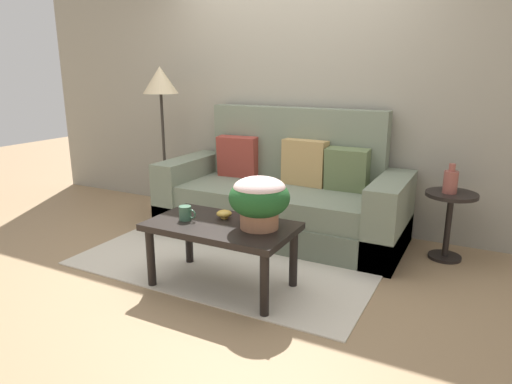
{
  "coord_description": "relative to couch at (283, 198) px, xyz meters",
  "views": [
    {
      "loc": [
        1.77,
        -3.03,
        1.5
      ],
      "look_at": [
        0.17,
        0.05,
        0.56
      ],
      "focal_mm": 31.77,
      "sensor_mm": 36.0,
      "label": 1
    }
  ],
  "objects": [
    {
      "name": "coffee_table",
      "position": [
        0.08,
        -1.21,
        0.06
      ],
      "size": [
        1.02,
        0.58,
        0.48
      ],
      "color": "black",
      "rests_on": "ground"
    },
    {
      "name": "wall_back",
      "position": [
        -0.11,
        0.48,
        1.08
      ],
      "size": [
        6.4,
        0.12,
        2.85
      ],
      "primitive_type": "cube",
      "color": "gray",
      "rests_on": "ground"
    },
    {
      "name": "coffee_mug",
      "position": [
        -0.19,
        -1.26,
        0.18
      ],
      "size": [
        0.13,
        0.09,
        0.1
      ],
      "color": "#3D664C",
      "rests_on": "coffee_table"
    },
    {
      "name": "floor_lamp",
      "position": [
        -1.34,
        -0.04,
        0.92
      ],
      "size": [
        0.36,
        0.36,
        1.54
      ],
      "color": "#2D2823",
      "rests_on": "ground"
    },
    {
      "name": "area_rug",
      "position": [
        -0.11,
        -0.54,
        -0.34
      ],
      "size": [
        2.36,
        1.9,
        0.01
      ],
      "primitive_type": "cube",
      "color": "beige",
      "rests_on": "ground"
    },
    {
      "name": "snack_bowl",
      "position": [
        0.03,
        -1.1,
        0.16
      ],
      "size": [
        0.11,
        0.11,
        0.06
      ],
      "color": "gold",
      "rests_on": "coffee_table"
    },
    {
      "name": "couch",
      "position": [
        0.0,
        0.0,
        0.0
      ],
      "size": [
        2.26,
        0.91,
        1.16
      ],
      "color": "#626B59",
      "rests_on": "ground"
    },
    {
      "name": "side_table",
      "position": [
        1.44,
        0.07,
        0.04
      ],
      "size": [
        0.4,
        0.4,
        0.56
      ],
      "color": "black",
      "rests_on": "ground"
    },
    {
      "name": "table_vase",
      "position": [
        1.42,
        0.06,
        0.31
      ],
      "size": [
        0.11,
        0.11,
        0.24
      ],
      "color": "#934C42",
      "rests_on": "side_table"
    },
    {
      "name": "ground_plane",
      "position": [
        -0.11,
        -0.69,
        -0.34
      ],
      "size": [
        14.0,
        14.0,
        0.0
      ],
      "primitive_type": "plane",
      "color": "#997A56"
    },
    {
      "name": "potted_plant",
      "position": [
        0.35,
        -1.16,
        0.34
      ],
      "size": [
        0.41,
        0.41,
        0.35
      ],
      "color": "#A36B4C",
      "rests_on": "coffee_table"
    }
  ]
}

